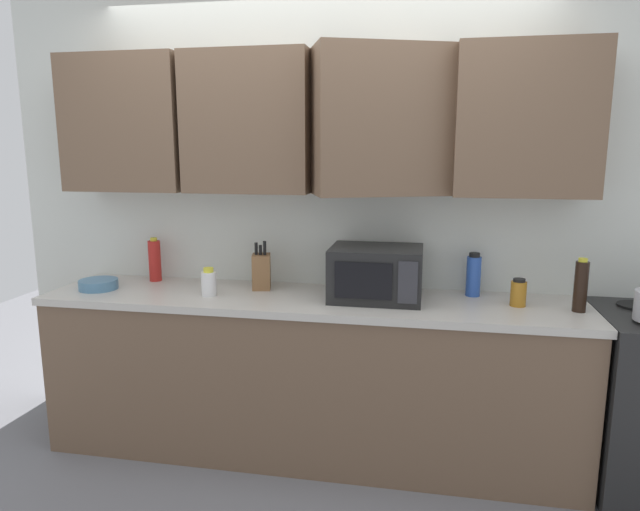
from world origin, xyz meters
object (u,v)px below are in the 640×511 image
Objects in this scene: bowl_ceramic_small at (99,284)px; bottle_white_jar at (209,283)px; bottle_amber_vinegar at (518,293)px; bottle_soy_dark at (581,286)px; bottle_blue_cleaner at (473,275)px; microwave at (376,273)px; knife_block at (261,271)px; bottle_red_sauce at (155,260)px.

bottle_white_jar is at bearing -1.58° from bowl_ceramic_small.
bottle_amber_vinegar is 0.53× the size of bottle_soy_dark.
bottle_amber_vinegar is at bearing 170.25° from bottle_soy_dark.
bottle_soy_dark is at bearing -23.51° from bottle_blue_cleaner.
microwave reaches higher than bottle_soy_dark.
knife_block reaches higher than bowl_ceramic_small.
bottle_blue_cleaner is (0.51, 0.17, -0.03)m from microwave.
bottle_amber_vinegar is at bearing 2.15° from bowl_ceramic_small.
knife_block is (-0.66, 0.10, -0.04)m from microwave.
bottle_red_sauce is 2.08m from bottle_amber_vinegar.
bottle_white_jar is (-0.24, -0.20, -0.03)m from knife_block.
bottle_soy_dark reaches higher than bowl_ceramic_small.
bottle_white_jar is 1.09× the size of bottle_amber_vinegar.
bottle_amber_vinegar is at bearing -3.93° from knife_block.
bottle_white_jar reaches higher than bottle_amber_vinegar.
bowl_ceramic_small is at bearing -179.15° from bottle_soy_dark.
microwave is 2.23× the size of bowl_ceramic_small.
bottle_amber_vinegar is (0.72, 0.00, -0.07)m from microwave.
bottle_white_jar is at bearing -178.29° from bottle_soy_dark.
microwave is at bearing 6.59° from bottle_white_jar.
bottle_blue_cleaner is 1.86m from bottle_red_sauce.
bottle_soy_dark is (0.49, -0.21, 0.01)m from bottle_blue_cleaner.
knife_block is at bearing 40.16° from bottle_white_jar.
knife_block is at bearing 171.71° from microwave.
bowl_ceramic_small is at bearing -176.90° from microwave.
microwave reaches higher than bottle_red_sauce.
bottle_soy_dark is at bearing -2.68° from microwave.
knife_block is 1.04× the size of bottle_soy_dark.
knife_block is 1.67m from bottle_soy_dark.
bottle_red_sauce is at bearing 172.86° from microwave.
microwave is 0.91m from bottle_white_jar.
bottle_amber_vinegar is (1.62, 0.10, -0.00)m from bottle_white_jar.
bottle_soy_dark is (1.67, -0.14, 0.03)m from knife_block.
bottle_blue_cleaner is at bearing 156.49° from bottle_soy_dark.
bottle_red_sauce is at bearing 174.76° from bottle_soy_dark.
bottle_amber_vinegar is (0.21, -0.17, -0.05)m from bottle_blue_cleaner.
knife_block is at bearing -176.56° from bottle_blue_cleaner.
bottle_white_jar is at bearing -139.84° from knife_block.
bottle_red_sauce is at bearing 148.92° from bottle_white_jar.
microwave is 1.72× the size of knife_block.
bowl_ceramic_small is (-0.68, 0.02, -0.04)m from bottle_white_jar.
microwave reaches higher than bowl_ceramic_small.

